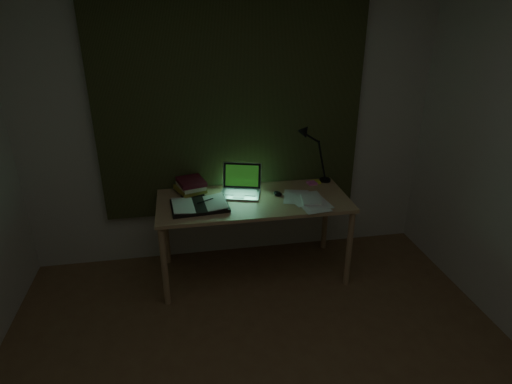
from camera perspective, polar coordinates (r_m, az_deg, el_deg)
wall_back at (r=3.65m, az=-3.31°, el=9.44°), size 3.50×0.00×2.50m
curtain at (r=3.57m, az=-3.31°, el=12.40°), size 2.20×0.06×2.00m
desk at (r=3.62m, az=-0.33°, el=-6.04°), size 1.54×0.68×0.70m
laptop at (r=3.48m, az=-2.18°, el=1.31°), size 0.41×0.44×0.23m
open_textbook at (r=3.34m, az=-7.55°, el=-1.74°), size 0.46×0.35×0.04m
book_stack at (r=3.57m, az=-8.66°, el=0.71°), size 0.26×0.28×0.13m
loose_papers at (r=3.45m, az=6.47°, el=-0.99°), size 0.42×0.43×0.02m
mouse at (r=3.52m, az=2.90°, el=-0.22°), size 0.08×0.11×0.03m
sticky_yellow at (r=3.81m, az=7.97°, el=1.34°), size 0.08×0.08×0.02m
sticky_pink at (r=3.78m, az=7.47°, el=1.20°), size 0.09×0.09×0.02m
desk_lamp at (r=3.77m, az=9.44°, el=5.21°), size 0.38×0.31×0.53m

